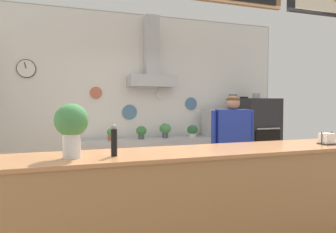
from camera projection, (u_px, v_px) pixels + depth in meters
back_wall_assembly at (147, 95)px, 5.66m from camera, size 5.31×2.94×3.07m
service_counter at (237, 206)px, 2.94m from camera, size 4.08×0.69×1.08m
back_prep_counter at (160, 164)px, 5.53m from camera, size 2.75×0.53×0.88m
pizza_oven at (256, 141)px, 5.94m from camera, size 0.67×0.72×1.67m
shop_worker at (232, 148)px, 4.48m from camera, size 0.60×0.32×1.59m
espresso_machine at (220, 123)px, 5.88m from camera, size 0.53×0.51×0.50m
potted_oregano at (192, 131)px, 5.70m from camera, size 0.19×0.19×0.22m
potted_sage at (141, 132)px, 5.39m from camera, size 0.18×0.18×0.22m
potted_basil at (165, 129)px, 5.58m from camera, size 0.20×0.20×0.25m
potted_thyme at (111, 134)px, 5.22m from camera, size 0.13×0.13×0.19m
pepper_grinder at (114, 141)px, 2.45m from camera, size 0.05×0.05×0.25m
napkin_holder at (327, 139)px, 3.17m from camera, size 0.14×0.13×0.12m
basil_vase at (71, 126)px, 2.35m from camera, size 0.25×0.25×0.41m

